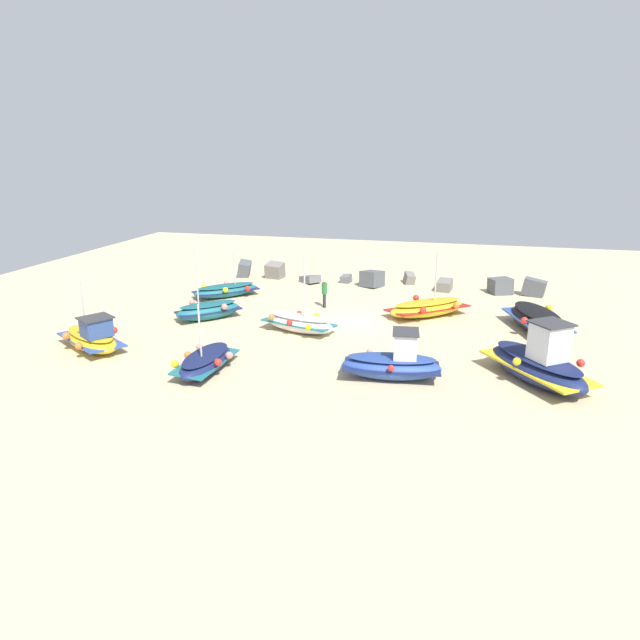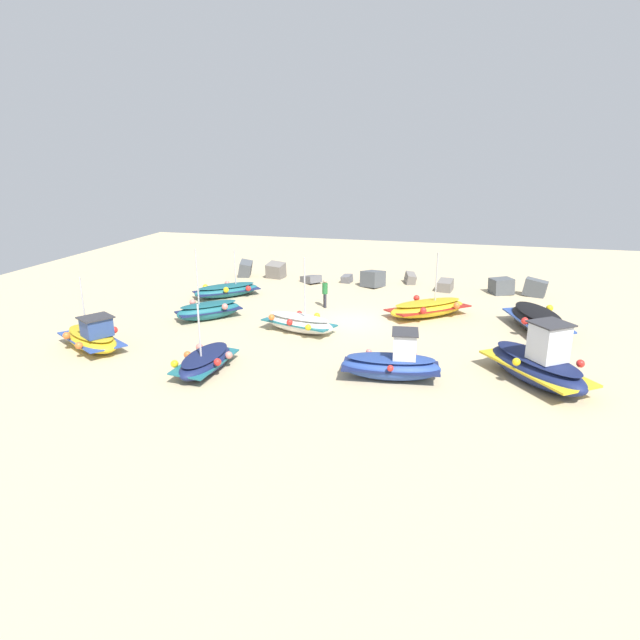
{
  "view_description": "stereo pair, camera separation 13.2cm",
  "coord_description": "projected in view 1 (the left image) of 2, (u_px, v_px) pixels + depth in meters",
  "views": [
    {
      "loc": [
        5.17,
        -28.08,
        8.92
      ],
      "look_at": [
        -1.12,
        -3.08,
        0.9
      ],
      "focal_mm": 30.83,
      "sensor_mm": 36.0,
      "label": 1
    },
    {
      "loc": [
        5.3,
        -28.05,
        8.92
      ],
      "look_at": [
        -1.12,
        -3.08,
        0.9
      ],
      "focal_mm": 30.83,
      "sensor_mm": 36.0,
      "label": 2
    }
  ],
  "objects": [
    {
      "name": "ground_plane",
      "position": [
        354.0,
        321.0,
        29.86
      ],
      "size": [
        55.29,
        55.29,
        0.0
      ],
      "primitive_type": "plane",
      "color": "#C6B289"
    },
    {
      "name": "fishing_boat_0",
      "position": [
        226.0,
        290.0,
        34.67
      ],
      "size": [
        4.03,
        3.99,
        2.92
      ],
      "rotation": [
        0.0,
        0.0,
        3.92
      ],
      "color": "#1E6670",
      "rests_on": "ground_plane"
    },
    {
      "name": "fishing_boat_1",
      "position": [
        536.0,
        320.0,
        28.04
      ],
      "size": [
        3.2,
        5.05,
        1.19
      ],
      "rotation": [
        0.0,
        0.0,
        1.89
      ],
      "color": "black",
      "rests_on": "ground_plane"
    },
    {
      "name": "fishing_boat_2",
      "position": [
        538.0,
        364.0,
        21.78
      ],
      "size": [
        4.4,
        5.04,
        2.64
      ],
      "rotation": [
        0.0,
        0.0,
        5.35
      ],
      "color": "navy",
      "rests_on": "ground_plane"
    },
    {
      "name": "fishing_boat_3",
      "position": [
        92.0,
        338.0,
        25.49
      ],
      "size": [
        4.31,
        3.54,
        3.38
      ],
      "rotation": [
        0.0,
        0.0,
        5.74
      ],
      "color": "gold",
      "rests_on": "ground_plane"
    },
    {
      "name": "fishing_boat_4",
      "position": [
        208.0,
        310.0,
        30.04
      ],
      "size": [
        3.46,
        3.5,
        3.95
      ],
      "rotation": [
        0.0,
        0.0,
        0.8
      ],
      "color": "#1E6670",
      "rests_on": "ground_plane"
    },
    {
      "name": "fishing_boat_5",
      "position": [
        299.0,
        323.0,
        27.97
      ],
      "size": [
        4.18,
        2.59,
        3.91
      ],
      "rotation": [
        0.0,
        0.0,
        2.85
      ],
      "color": "white",
      "rests_on": "ground_plane"
    },
    {
      "name": "fishing_boat_6",
      "position": [
        206.0,
        361.0,
        22.99
      ],
      "size": [
        2.04,
        3.74,
        3.06
      ],
      "rotation": [
        0.0,
        0.0,
        1.53
      ],
      "color": "navy",
      "rests_on": "ground_plane"
    },
    {
      "name": "fishing_boat_7",
      "position": [
        393.0,
        363.0,
        22.2
      ],
      "size": [
        4.19,
        2.21,
        2.09
      ],
      "rotation": [
        0.0,
        0.0,
        0.11
      ],
      "color": "#2D4C9E",
      "rests_on": "ground_plane"
    },
    {
      "name": "fishing_boat_8",
      "position": [
        427.0,
        308.0,
        30.61
      ],
      "size": [
        4.89,
        4.57,
        3.63
      ],
      "rotation": [
        0.0,
        0.0,
        3.85
      ],
      "color": "gold",
      "rests_on": "ground_plane"
    },
    {
      "name": "person_walking",
      "position": [
        324.0,
        291.0,
        32.11
      ],
      "size": [
        0.32,
        0.32,
        1.7
      ],
      "rotation": [
        0.0,
        0.0,
        0.57
      ],
      "color": "#2D2D38",
      "rests_on": "ground_plane"
    },
    {
      "name": "breakwater_rocks",
      "position": [
        379.0,
        279.0,
        37.47
      ],
      "size": [
        21.38,
        3.01,
        1.4
      ],
      "color": "#4C5156",
      "rests_on": "ground_plane"
    }
  ]
}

